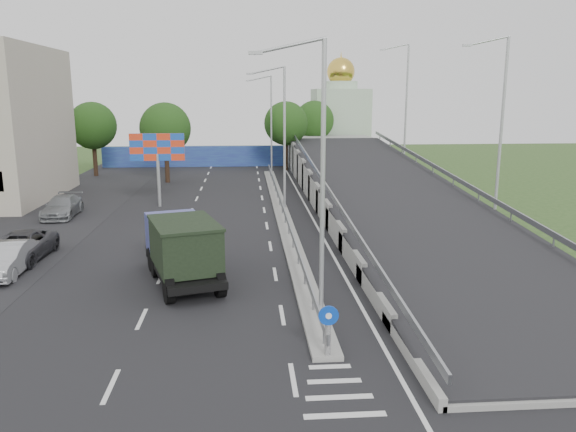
{
  "coord_description": "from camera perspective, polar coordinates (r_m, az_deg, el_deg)",
  "views": [
    {
      "loc": [
        -2.51,
        -14.15,
        8.29
      ],
      "look_at": [
        -0.38,
        13.85,
        2.2
      ],
      "focal_mm": 35.0,
      "sensor_mm": 36.0,
      "label": 1
    }
  ],
  "objects": [
    {
      "name": "parked_car_b",
      "position": [
        29.45,
        -26.63,
        -3.94
      ],
      "size": [
        1.7,
        4.57,
        1.49
      ],
      "primitive_type": "imported",
      "rotation": [
        0.0,
        0.0,
        0.03
      ],
      "color": "#A8AAAD",
      "rests_on": "ground"
    },
    {
      "name": "blue_wall",
      "position": [
        66.55,
        -5.65,
        6.06
      ],
      "size": [
        30.0,
        0.5,
        2.4
      ],
      "primitive_type": "cube",
      "color": "#282E95",
      "rests_on": "ground"
    },
    {
      "name": "ground",
      "position": [
        16.59,
        5.18,
        -17.79
      ],
      "size": [
        160.0,
        160.0,
        0.0
      ],
      "primitive_type": "plane",
      "color": "#2D4C1E",
      "rests_on": "ground"
    },
    {
      "name": "overpass_ramp",
      "position": [
        39.98,
        10.21,
        2.63
      ],
      "size": [
        10.0,
        50.0,
        3.5
      ],
      "color": "gray",
      "rests_on": "ground"
    },
    {
      "name": "tree_ramp_far",
      "position": [
        69.74,
        2.69,
        9.66
      ],
      "size": [
        4.8,
        4.8,
        7.6
      ],
      "color": "black",
      "rests_on": "ground"
    },
    {
      "name": "tree_left_far",
      "position": [
        61.23,
        -19.23,
        8.65
      ],
      "size": [
        4.8,
        4.8,
        7.6
      ],
      "color": "black",
      "rests_on": "ground"
    },
    {
      "name": "road_surface",
      "position": [
        35.15,
        -5.04,
        -1.46
      ],
      "size": [
        26.0,
        90.0,
        0.04
      ],
      "primitive_type": "cube",
      "color": "black",
      "rests_on": "ground"
    },
    {
      "name": "dump_truck",
      "position": [
        25.64,
        -10.75,
        -3.03
      ],
      "size": [
        4.25,
        7.1,
        2.95
      ],
      "rotation": [
        0.0,
        0.0,
        0.29
      ],
      "color": "black",
      "rests_on": "ground"
    },
    {
      "name": "parked_car_d",
      "position": [
        41.78,
        -21.95,
        0.9
      ],
      "size": [
        2.15,
        5.01,
        1.44
      ],
      "primitive_type": "imported",
      "rotation": [
        0.0,
        0.0,
        0.03
      ],
      "color": "gray",
      "rests_on": "ground"
    },
    {
      "name": "tree_left_mid",
      "position": [
        54.76,
        -12.36,
        8.69
      ],
      "size": [
        4.8,
        4.8,
        7.6
      ],
      "color": "black",
      "rests_on": "ground"
    },
    {
      "name": "median",
      "position": [
        39.1,
        -0.58,
        0.14
      ],
      "size": [
        1.0,
        44.0,
        0.2
      ],
      "primitive_type": "cube",
      "color": "gray",
      "rests_on": "ground"
    },
    {
      "name": "parking_strip",
      "position": [
        37.65,
        -25.24,
        -1.68
      ],
      "size": [
        8.0,
        90.0,
        0.05
      ],
      "primitive_type": "cube",
      "color": "black",
      "rests_on": "ground"
    },
    {
      "name": "billboard",
      "position": [
        42.85,
        -13.13,
        6.42
      ],
      "size": [
        4.0,
        0.24,
        5.5
      ],
      "color": "#B2B5B7",
      "rests_on": "ground"
    },
    {
      "name": "lamp_post_far",
      "position": [
        60.26,
        -1.89,
        9.86
      ],
      "size": [
        2.74,
        0.18,
        10.08
      ],
      "color": "#B2B5B7",
      "rests_on": "median"
    },
    {
      "name": "lamp_post_near",
      "position": [
        20.47,
        3.04,
        5.26
      ],
      "size": [
        2.74,
        0.18,
        10.08
      ],
      "color": "#B2B5B7",
      "rests_on": "median"
    },
    {
      "name": "church",
      "position": [
        75.26,
        5.29,
        9.91
      ],
      "size": [
        7.0,
        7.0,
        13.8
      ],
      "color": "#B2CCAD",
      "rests_on": "ground"
    },
    {
      "name": "parked_car_c",
      "position": [
        31.52,
        -25.59,
        -2.89
      ],
      "size": [
        2.58,
        5.28,
        1.45
      ],
      "primitive_type": "imported",
      "rotation": [
        0.0,
        0.0,
        -0.03
      ],
      "color": "#313136",
      "rests_on": "ground"
    },
    {
      "name": "lamp_post_mid",
      "position": [
        40.32,
        -0.63,
        8.7
      ],
      "size": [
        2.74,
        0.18,
        10.08
      ],
      "color": "#B2B5B7",
      "rests_on": "median"
    },
    {
      "name": "tree_median_far",
      "position": [
        62.39,
        -0.21,
        9.37
      ],
      "size": [
        4.8,
        4.8,
        7.6
      ],
      "color": "black",
      "rests_on": "ground"
    },
    {
      "name": "sign_bollard",
      "position": [
        18.04,
        4.09,
        -11.51
      ],
      "size": [
        0.64,
        0.23,
        1.67
      ],
      "color": "black",
      "rests_on": "median"
    },
    {
      "name": "median_guardrail",
      "position": [
        38.97,
        -0.58,
        1.08
      ],
      "size": [
        0.09,
        44.0,
        0.71
      ],
      "color": "gray",
      "rests_on": "median"
    }
  ]
}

